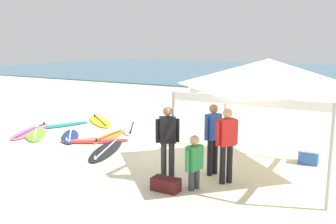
% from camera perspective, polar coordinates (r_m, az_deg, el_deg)
% --- Properties ---
extents(ground_plane, '(80.00, 80.00, 0.00)m').
position_cam_1_polar(ground_plane, '(10.55, -1.53, -6.46)').
color(ground_plane, beige).
extents(sea, '(80.00, 36.00, 0.10)m').
position_cam_1_polar(sea, '(41.70, 22.34, 5.62)').
color(sea, '#386B84').
rests_on(sea, ground).
extents(canopy_tent, '(3.42, 3.42, 2.75)m').
position_cam_1_polar(canopy_tent, '(9.05, 15.24, 5.76)').
color(canopy_tent, '#B7B7BC').
rests_on(canopy_tent, ground).
extents(surfboard_navy, '(1.76, 1.87, 0.19)m').
position_cam_1_polar(surfboard_navy, '(12.74, -14.97, -3.66)').
color(surfboard_navy, navy).
rests_on(surfboard_navy, ground).
extents(surfboard_white, '(1.64, 2.18, 0.19)m').
position_cam_1_polar(surfboard_white, '(13.52, -5.63, -2.53)').
color(surfboard_white, white).
rests_on(surfboard_white, ground).
extents(surfboard_teal, '(1.46, 2.19, 0.19)m').
position_cam_1_polar(surfboard_teal, '(14.56, -16.33, -1.96)').
color(surfboard_teal, '#19847F').
rests_on(surfboard_teal, ground).
extents(surfboard_orange, '(0.74, 1.92, 0.19)m').
position_cam_1_polar(surfboard_orange, '(12.42, -9.17, -3.80)').
color(surfboard_orange, orange).
rests_on(surfboard_orange, ground).
extents(surfboard_black, '(1.47, 2.46, 0.19)m').
position_cam_1_polar(surfboard_black, '(10.91, -9.58, -5.84)').
color(surfboard_black, black).
rests_on(surfboard_black, ground).
extents(surfboard_yellow, '(2.36, 2.03, 0.19)m').
position_cam_1_polar(surfboard_yellow, '(14.90, -10.54, -1.43)').
color(surfboard_yellow, yellow).
rests_on(surfboard_yellow, ground).
extents(surfboard_lime, '(2.21, 2.09, 0.19)m').
position_cam_1_polar(surfboard_lime, '(13.55, -19.92, -3.09)').
color(surfboard_lime, '#7AD12D').
rests_on(surfboard_lime, ground).
extents(surfboard_pink, '(1.57, 2.55, 0.19)m').
position_cam_1_polar(surfboard_pink, '(13.91, -20.47, -2.78)').
color(surfboard_pink, pink).
rests_on(surfboard_pink, ground).
extents(surfboard_red, '(2.11, 1.71, 0.19)m').
position_cam_1_polar(surfboard_red, '(11.99, -11.36, -4.39)').
color(surfboard_red, red).
rests_on(surfboard_red, ground).
extents(person_blue, '(0.33, 0.52, 1.71)m').
position_cam_1_polar(person_blue, '(8.70, 7.01, -3.49)').
color(person_blue, black).
rests_on(person_blue, ground).
extents(person_red, '(0.40, 0.45, 1.71)m').
position_cam_1_polar(person_red, '(8.21, 9.13, -4.40)').
color(person_red, black).
rests_on(person_red, ground).
extents(person_black, '(0.46, 0.39, 1.71)m').
position_cam_1_polar(person_black, '(8.32, -0.07, -4.06)').
color(person_black, '#2D2D33').
rests_on(person_black, ground).
extents(person_green, '(0.29, 0.54, 1.20)m').
position_cam_1_polar(person_green, '(7.88, 4.11, -7.47)').
color(person_green, '#383842').
rests_on(person_green, ground).
extents(gear_bag_near_tent, '(0.60, 0.32, 0.28)m').
position_cam_1_polar(gear_bag_near_tent, '(7.96, -0.35, -11.20)').
color(gear_bag_near_tent, '#4C1919').
rests_on(gear_bag_near_tent, ground).
extents(cooler_box, '(0.50, 0.36, 0.39)m').
position_cam_1_polar(cooler_box, '(10.31, 21.04, -6.46)').
color(cooler_box, '#2D60B7').
rests_on(cooler_box, ground).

